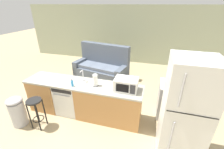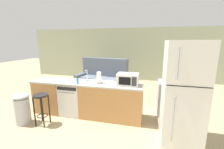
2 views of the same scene
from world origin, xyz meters
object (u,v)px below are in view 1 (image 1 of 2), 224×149
couch (102,67)px  refrigerator (185,112)px  stove_range (174,101)px  kettle (185,80)px  bar_stool (36,108)px  paper_towel_roll (95,80)px  trash_bin (17,111)px  soap_bottle (72,83)px  microwave (126,84)px  dishwasher (69,97)px

couch → refrigerator: bearing=-48.0°
couch → stove_range: bearing=-33.7°
kettle → bar_stool: kettle is taller
paper_towel_roll → trash_bin: bearing=-155.1°
kettle → trash_bin: 4.00m
stove_range → refrigerator: bearing=-90.0°
soap_bottle → couch: size_ratio=0.08×
refrigerator → paper_towel_roll: bearing=163.6°
microwave → kettle: 1.46m
refrigerator → bar_stool: (-3.01, -0.17, -0.44)m
stove_range → trash_bin: (-3.51, -1.33, -0.07)m
stove_range → kettle: 0.58m
stove_range → paper_towel_roll: (-1.84, -0.56, 0.59)m
soap_bottle → bar_stool: (-0.67, -0.54, -0.44)m
stove_range → trash_bin: bearing=-159.2°
bar_stool → microwave: bearing=20.7°
couch → bar_stool: bearing=-100.5°
microwave → bar_stool: 2.08m
couch → microwave: bearing=-58.4°
stove_range → paper_towel_roll: bearing=-163.2°
dishwasher → refrigerator: bearing=-11.9°
stove_range → couch: 2.97m
stove_range → bar_stool: bearing=-157.2°
trash_bin → couch: 3.15m
dishwasher → couch: bearing=86.6°
stove_range → couch: couch is taller
kettle → bar_stool: 3.50m
refrigerator → kettle: (0.17, 1.23, 0.02)m
soap_bottle → microwave: bearing=8.3°
paper_towel_roll → trash_bin: (-1.66, -0.77, -0.66)m
soap_bottle → bar_stool: 0.96m
microwave → kettle: microwave is taller
microwave → soap_bottle: (-1.22, -0.18, -0.07)m
dishwasher → soap_bottle: 0.63m
refrigerator → kettle: bearing=82.2°
microwave → kettle: (1.29, 0.68, -0.05)m
soap_bottle → refrigerator: bearing=-8.9°
stove_range → trash_bin: size_ratio=1.22×
soap_bottle → kettle: size_ratio=0.86×
kettle → trash_bin: bearing=-158.3°
kettle → couch: 3.10m
soap_bottle → trash_bin: bearing=-152.7°
paper_towel_roll → trash_bin: 1.95m
dishwasher → paper_towel_roll: size_ratio=2.98×
bar_stool → paper_towel_roll: bearing=31.2°
refrigerator → microwave: refrigerator is taller
dishwasher → soap_bottle: size_ratio=4.77×
soap_bottle → couch: (-0.13, 2.37, -0.58)m
dishwasher → bar_stool: dishwasher is taller
refrigerator → soap_bottle: 2.37m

